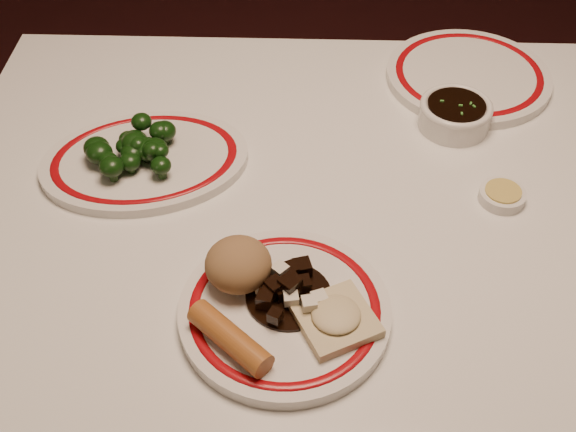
# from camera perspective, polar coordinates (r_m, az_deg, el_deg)

# --- Properties ---
(dining_table) EXTENTS (1.20, 0.90, 0.75)m
(dining_table) POSITION_cam_1_polar(r_m,az_deg,el_deg) (1.05, 5.59, -3.66)
(dining_table) COLOR white
(dining_table) RESTS_ON ground
(main_plate) EXTENTS (0.32, 0.32, 0.02)m
(main_plate) POSITION_cam_1_polar(r_m,az_deg,el_deg) (0.86, -0.26, -7.53)
(main_plate) COLOR silver
(main_plate) RESTS_ON dining_table
(rice_mound) EXTENTS (0.08, 0.08, 0.06)m
(rice_mound) POSITION_cam_1_polar(r_m,az_deg,el_deg) (0.86, -3.95, -3.84)
(rice_mound) COLOR olive
(rice_mound) RESTS_ON main_plate
(spring_roll) EXTENTS (0.10, 0.10, 0.03)m
(spring_roll) POSITION_cam_1_polar(r_m,az_deg,el_deg) (0.81, -4.61, -9.58)
(spring_roll) COLOR #A86229
(spring_roll) RESTS_ON main_plate
(fried_wonton) EXTENTS (0.11, 0.11, 0.02)m
(fried_wonton) POSITION_cam_1_polar(r_m,az_deg,el_deg) (0.84, 3.81, -8.03)
(fried_wonton) COLOR #CABB8E
(fried_wonton) RESTS_ON main_plate
(stirfry_heap) EXTENTS (0.10, 0.10, 0.03)m
(stirfry_heap) POSITION_cam_1_polar(r_m,az_deg,el_deg) (0.86, -0.03, -5.84)
(stirfry_heap) COLOR black
(stirfry_heap) RESTS_ON main_plate
(broccoli_plate) EXTENTS (0.34, 0.31, 0.02)m
(broccoli_plate) POSITION_cam_1_polar(r_m,az_deg,el_deg) (1.07, -11.23, 4.33)
(broccoli_plate) COLOR silver
(broccoli_plate) RESTS_ON dining_table
(broccoli_pile) EXTENTS (0.13, 0.12, 0.05)m
(broccoli_pile) POSITION_cam_1_polar(r_m,az_deg,el_deg) (1.05, -12.04, 5.31)
(broccoli_pile) COLOR #23471C
(broccoli_pile) RESTS_ON broccoli_plate
(soy_bowl) EXTENTS (0.11, 0.11, 0.04)m
(soy_bowl) POSITION_cam_1_polar(r_m,az_deg,el_deg) (1.15, 13.04, 7.75)
(soy_bowl) COLOR silver
(soy_bowl) RESTS_ON dining_table
(sweet_sour_dish) EXTENTS (0.06, 0.06, 0.02)m
(sweet_sour_dish) POSITION_cam_1_polar(r_m,az_deg,el_deg) (1.18, 11.99, 8.36)
(sweet_sour_dish) COLOR silver
(sweet_sour_dish) RESTS_ON dining_table
(mustard_dish) EXTENTS (0.06, 0.06, 0.02)m
(mustard_dish) POSITION_cam_1_polar(r_m,az_deg,el_deg) (1.04, 16.56, 1.57)
(mustard_dish) COLOR silver
(mustard_dish) RESTS_ON dining_table
(far_plate) EXTENTS (0.28, 0.28, 0.02)m
(far_plate) POSITION_cam_1_polar(r_m,az_deg,el_deg) (1.26, 14.06, 10.71)
(far_plate) COLOR silver
(far_plate) RESTS_ON dining_table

